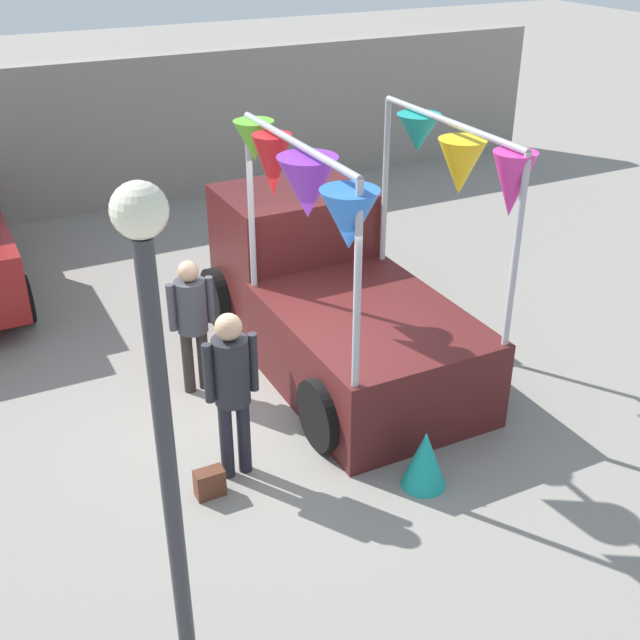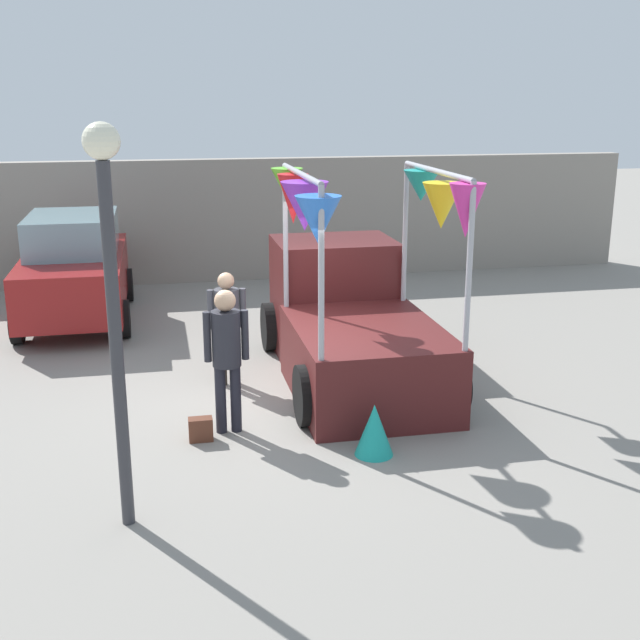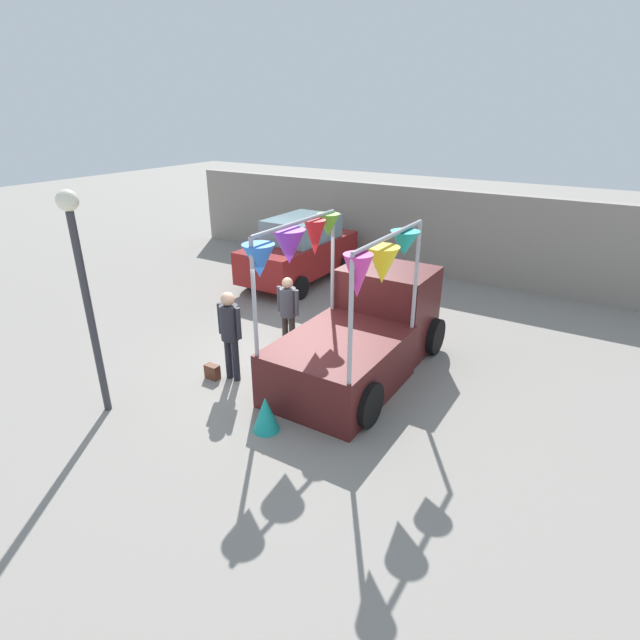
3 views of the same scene
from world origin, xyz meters
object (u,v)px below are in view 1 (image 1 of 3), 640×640
Objects in this scene: street_lamp at (159,387)px; folded_kite_bundle_teal at (425,459)px; person_vendor at (192,315)px; vendor_truck at (328,286)px; handbag at (210,483)px; person_customer at (232,380)px.

folded_kite_bundle_teal is at bearing 19.88° from street_lamp.
folded_kite_bundle_teal is at bearing -61.93° from person_vendor.
vendor_truck reaches higher than handbag.
handbag is at bearing 157.67° from folded_kite_bundle_teal.
person_customer reaches higher than folded_kite_bundle_teal.
person_vendor is 2.06m from handbag.
person_customer reaches higher than person_vendor.
person_vendor is at bearing -177.08° from vendor_truck.
vendor_truck is at bearing 42.18° from person_customer.
folded_kite_bundle_teal is at bearing -22.33° from handbag.
vendor_truck is 4.99m from street_lamp.
person_vendor is (-1.74, -0.09, 0.06)m from vendor_truck.
person_customer is 1.98m from folded_kite_bundle_teal.
folded_kite_bundle_teal is (1.89, -0.78, 0.16)m from handbag.
person_customer is (-1.89, -1.71, 0.16)m from vendor_truck.
street_lamp is (-1.14, -1.95, 1.37)m from person_customer.
street_lamp reaches higher than vendor_truck.
street_lamp reaches higher than handbag.
folded_kite_bundle_teal is (1.39, -2.60, -0.66)m from person_vendor.
handbag is at bearing -139.51° from vendor_truck.
handbag is (-0.35, -0.20, -0.93)m from person_customer.
street_lamp is at bearing -120.39° from person_customer.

